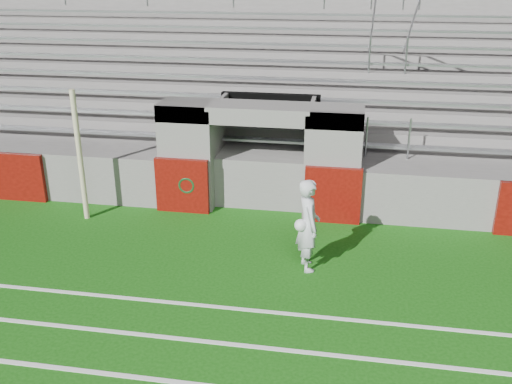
# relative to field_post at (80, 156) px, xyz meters

# --- Properties ---
(ground) EXTENTS (90.00, 90.00, 0.00)m
(ground) POSITION_rel_field_post_xyz_m (3.96, -2.19, -1.54)
(ground) COLOR #124C0C
(ground) RESTS_ON ground
(field_post) EXTENTS (0.13, 0.13, 3.09)m
(field_post) POSITION_rel_field_post_xyz_m (0.00, 0.00, 0.00)
(field_post) COLOR beige
(field_post) RESTS_ON ground
(stadium_structure) EXTENTS (26.00, 8.48, 5.42)m
(stadium_structure) POSITION_rel_field_post_xyz_m (3.96, 5.78, -0.05)
(stadium_structure) COLOR slate
(stadium_structure) RESTS_ON ground
(goalkeeper_with_ball) EXTENTS (0.65, 0.79, 1.87)m
(goalkeeper_with_ball) POSITION_rel_field_post_xyz_m (5.38, -1.50, -0.61)
(goalkeeper_with_ball) COLOR silver
(goalkeeper_with_ball) RESTS_ON ground
(hose_coil) EXTENTS (0.55, 0.14, 0.58)m
(hose_coil) POSITION_rel_field_post_xyz_m (2.28, 0.75, -0.78)
(hose_coil) COLOR #0B390D
(hose_coil) RESTS_ON ground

